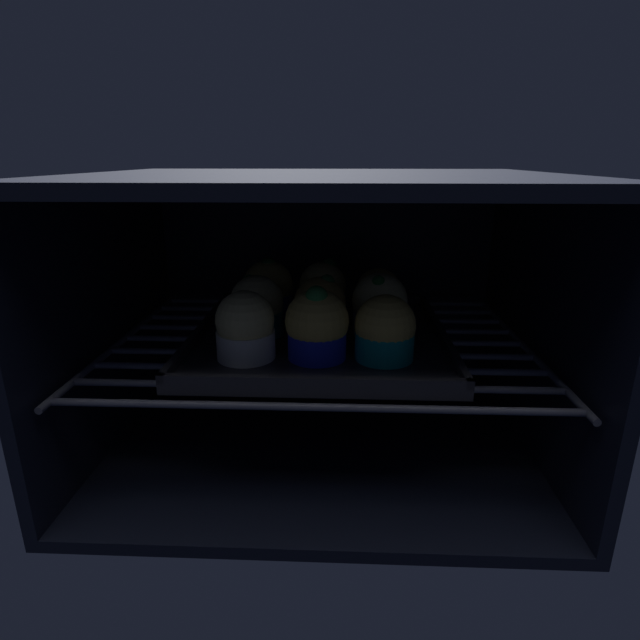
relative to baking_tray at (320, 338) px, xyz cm
name	(u,v)px	position (x,y,z in cm)	size (l,w,h in cm)	color
oven_cavity	(322,308)	(0.00, 5.95, 2.32)	(59.00, 47.00, 37.00)	black
oven_rack	(321,341)	(0.00, 1.71, -1.08)	(54.80, 42.00, 0.80)	#444756
baking_tray	(320,338)	(0.00, 0.00, 0.00)	(32.32, 32.32, 2.20)	black
muffin_row0_col0	(245,327)	(-8.21, -8.36, 4.17)	(6.78, 6.78, 7.95)	silver
muffin_row0_col1	(316,326)	(-0.10, -8.01, 4.30)	(7.37, 7.37, 8.80)	#1928B7
muffin_row0_col2	(385,331)	(7.75, -7.96, 3.83)	(7.01, 7.01, 7.55)	#0C8C84
muffin_row1_col0	(257,308)	(-8.21, -0.23, 4.11)	(6.96, 6.96, 7.85)	#0C8C84
muffin_row1_col1	(319,309)	(-0.06, -0.22, 4.03)	(6.78, 6.78, 8.06)	#1928B7
muffin_row1_col2	(379,307)	(7.68, 0.10, 4.30)	(7.16, 7.16, 8.33)	silver
muffin_row2_col0	(268,290)	(-7.94, 8.43, 4.23)	(7.24, 7.24, 8.51)	#1928B7
muffin_row2_col1	(323,291)	(0.13, 8.22, 4.20)	(6.81, 6.81, 8.39)	#1928B7
muffin_row2_col2	(378,296)	(8.08, 8.45, 3.54)	(6.78, 6.78, 7.04)	red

